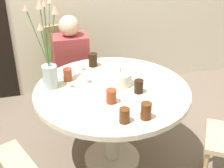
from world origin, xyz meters
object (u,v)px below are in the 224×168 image
at_px(drink_glass_2, 93,60).
at_px(person_guest, 72,70).
at_px(drink_glass_0, 111,96).
at_px(flower_vase, 49,61).
at_px(drink_glass_5, 124,115).
at_px(side_plate, 129,109).
at_px(drink_glass_3, 68,75).
at_px(drink_glass_1, 139,86).
at_px(drink_glass_4, 146,111).
at_px(chair_right_flank, 66,63).
at_px(birthday_cake, 120,79).

bearing_deg(drink_glass_2, person_guest, 109.52).
bearing_deg(drink_glass_0, person_guest, 97.50).
distance_m(flower_vase, drink_glass_5, 0.76).
bearing_deg(side_plate, drink_glass_3, 122.63).
relative_size(drink_glass_2, drink_glass_5, 1.18).
relative_size(drink_glass_0, drink_glass_1, 0.98).
distance_m(drink_glass_3, drink_glass_4, 0.80).
xyz_separation_m(chair_right_flank, drink_glass_5, (0.19, -1.45, 0.25)).
bearing_deg(drink_glass_3, side_plate, -57.37).
distance_m(drink_glass_1, person_guest, 1.06).
xyz_separation_m(birthday_cake, person_guest, (-0.28, 0.79, -0.26)).
bearing_deg(drink_glass_5, drink_glass_1, 57.16).
relative_size(chair_right_flank, birthday_cake, 5.03).
relative_size(chair_right_flank, drink_glass_2, 7.70).
bearing_deg(person_guest, drink_glass_0, -82.50).
xyz_separation_m(drink_glass_4, person_guest, (-0.30, 1.29, -0.27)).
distance_m(drink_glass_5, person_guest, 1.33).
relative_size(drink_glass_1, person_guest, 0.10).
bearing_deg(chair_right_flank, drink_glass_5, -95.55).
bearing_deg(person_guest, chair_right_flank, 103.06).
distance_m(drink_glass_2, drink_glass_3, 0.33).
bearing_deg(chair_right_flank, drink_glass_1, -82.77).
bearing_deg(flower_vase, drink_glass_1, -23.24).
relative_size(side_plate, person_guest, 0.16).
distance_m(drink_glass_2, drink_glass_5, 0.90).
bearing_deg(drink_glass_5, flower_vase, 124.08).
distance_m(chair_right_flank, drink_glass_2, 0.64).
height_order(drink_glass_0, person_guest, person_guest).
bearing_deg(drink_glass_0, drink_glass_1, 19.36).
bearing_deg(drink_glass_1, drink_glass_5, -122.84).
xyz_separation_m(flower_vase, drink_glass_5, (0.41, -0.61, -0.17)).
distance_m(birthday_cake, person_guest, 0.88).
bearing_deg(birthday_cake, chair_right_flank, 108.25).
relative_size(drink_glass_0, drink_glass_5, 1.02).
bearing_deg(drink_glass_1, person_guest, 111.41).
bearing_deg(drink_glass_3, drink_glass_0, -59.31).
distance_m(chair_right_flank, person_guest, 0.16).
xyz_separation_m(flower_vase, person_guest, (0.26, 0.68, -0.43)).
xyz_separation_m(flower_vase, drink_glass_2, (0.40, 0.28, -0.16)).
bearing_deg(chair_right_flank, person_guest, -90.00).
height_order(flower_vase, drink_glass_3, flower_vase).
height_order(chair_right_flank, birthday_cake, chair_right_flank).
height_order(birthday_cake, flower_vase, flower_vase).
xyz_separation_m(drink_glass_0, drink_glass_4, (0.17, -0.25, 0.01)).
bearing_deg(flower_vase, side_plate, -44.01).
distance_m(birthday_cake, flower_vase, 0.57).
xyz_separation_m(drink_glass_2, drink_glass_3, (-0.26, -0.22, -0.01)).
bearing_deg(drink_glass_5, drink_glass_3, 111.65).
height_order(chair_right_flank, drink_glass_2, chair_right_flank).
bearing_deg(flower_vase, birthday_cake, -11.68).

